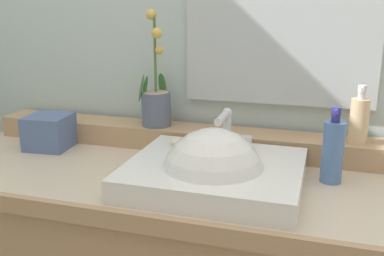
% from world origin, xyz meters
% --- Properties ---
extents(wall_back, '(3.24, 0.20, 2.48)m').
position_xyz_m(wall_back, '(0.00, 0.39, 1.24)').
color(wall_back, silver).
rests_on(wall_back, ground).
extents(back_ledge, '(1.38, 0.12, 0.07)m').
position_xyz_m(back_ledge, '(0.00, 0.20, 0.89)').
color(back_ledge, tan).
rests_on(back_ledge, vanity_cabinet).
extents(sink_basin, '(0.44, 0.38, 0.29)m').
position_xyz_m(sink_basin, '(0.12, -0.07, 0.87)').
color(sink_basin, white).
rests_on(sink_basin, vanity_cabinet).
extents(soap_bar, '(0.07, 0.04, 0.02)m').
position_xyz_m(soap_bar, '(0.00, 0.05, 0.92)').
color(soap_bar, beige).
rests_on(soap_bar, sink_basin).
extents(potted_plant, '(0.10, 0.10, 0.36)m').
position_xyz_m(potted_plant, '(-0.14, 0.20, 1.00)').
color(potted_plant, slate).
rests_on(potted_plant, back_ledge).
extents(soap_dispenser, '(0.05, 0.05, 0.16)m').
position_xyz_m(soap_dispenser, '(0.47, 0.19, 0.99)').
color(soap_dispenser, beige).
rests_on(soap_dispenser, back_ledge).
extents(lotion_bottle, '(0.05, 0.06, 0.20)m').
position_xyz_m(lotion_bottle, '(0.41, 0.05, 0.94)').
color(lotion_bottle, '#4D75B0').
rests_on(lotion_bottle, vanity_cabinet).
extents(tissue_box, '(0.14, 0.14, 0.11)m').
position_xyz_m(tissue_box, '(-0.46, 0.08, 0.91)').
color(tissue_box, '#516999').
rests_on(tissue_box, vanity_cabinet).
extents(mirror, '(0.58, 0.02, 0.53)m').
position_xyz_m(mirror, '(0.23, 0.27, 1.26)').
color(mirror, silver).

